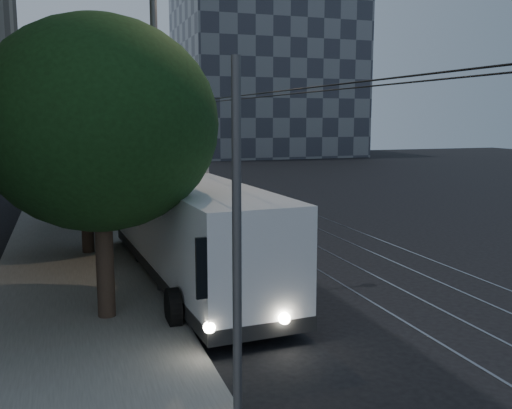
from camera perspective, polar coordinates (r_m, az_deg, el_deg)
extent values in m
plane|color=black|center=(20.15, 4.49, -6.01)|extent=(120.00, 120.00, 0.00)
cube|color=slate|center=(38.25, -18.11, 0.76)|extent=(5.00, 90.00, 0.15)
cube|color=gray|center=(39.07, -6.63, 1.20)|extent=(0.08, 90.00, 0.02)
cube|color=gray|center=(39.39, -4.58, 1.29)|extent=(0.08, 90.00, 0.02)
cube|color=gray|center=(39.79, -2.40, 1.39)|extent=(0.08, 90.00, 0.02)
cube|color=gray|center=(40.21, -0.43, 1.47)|extent=(0.08, 90.00, 0.02)
cylinder|color=black|center=(38.11, -12.95, 9.28)|extent=(0.02, 90.00, 0.02)
cylinder|color=black|center=(38.18, -11.89, 9.31)|extent=(0.02, 90.00, 0.02)
cylinder|color=#505052|center=(8.53, -1.92, -5.75)|extent=(0.14, 0.14, 6.00)
cylinder|color=#505052|center=(28.09, -13.69, 4.19)|extent=(0.14, 0.14, 6.00)
cylinder|color=#505052|center=(48.02, -15.77, 5.92)|extent=(0.14, 0.14, 6.00)
cylinder|color=#505052|center=(67.99, -16.63, 6.64)|extent=(0.14, 0.14, 6.00)
cube|color=#333641|center=(77.60, 0.90, 13.88)|extent=(22.00, 18.00, 24.00)
cube|color=silver|center=(17.86, -6.71, -2.13)|extent=(3.31, 12.12, 2.85)
cube|color=black|center=(18.14, -6.64, -6.08)|extent=(3.36, 12.16, 0.35)
cube|color=black|center=(18.32, -7.04, -1.46)|extent=(3.21, 9.63, 1.05)
cube|color=black|center=(12.17, -0.92, -5.93)|extent=(2.25, 0.22, 1.30)
cube|color=black|center=(23.62, -9.70, 1.03)|extent=(2.05, 0.21, 1.00)
cube|color=green|center=(11.97, -0.93, -1.77)|extent=(1.60, 0.16, 0.32)
cube|color=gray|center=(20.55, -8.52, 3.97)|extent=(2.28, 2.33, 0.50)
sphere|color=white|center=(12.30, -4.69, -12.15)|extent=(0.26, 0.26, 0.26)
sphere|color=white|center=(12.78, 2.87, -11.31)|extent=(0.26, 0.26, 0.26)
cylinder|color=#505052|center=(21.48, -9.86, 6.83)|extent=(0.06, 4.52, 2.36)
cylinder|color=#505052|center=(21.58, -8.28, 6.87)|extent=(0.06, 4.52, 2.36)
cylinder|color=black|center=(14.32, -8.28, -10.21)|extent=(0.30, 1.00, 1.00)
cylinder|color=black|center=(14.91, 1.13, -9.33)|extent=(0.30, 1.00, 1.00)
cylinder|color=black|center=(20.48, -11.53, -4.47)|extent=(0.30, 1.00, 1.00)
cylinder|color=black|center=(20.90, -4.85, -4.06)|extent=(0.30, 1.00, 1.00)
cylinder|color=black|center=(22.34, -12.14, -3.39)|extent=(0.30, 1.00, 1.00)
cylinder|color=black|center=(22.73, -6.00, -3.03)|extent=(0.30, 1.00, 1.00)
imported|color=gray|center=(26.54, -10.37, -0.91)|extent=(4.18, 5.77, 1.46)
imported|color=white|center=(32.48, -12.41, 0.76)|extent=(3.07, 4.48, 1.42)
imported|color=silver|center=(41.28, -12.52, 2.37)|extent=(3.01, 4.92, 1.33)
imported|color=#B2B2B6|center=(47.38, -12.45, 3.32)|extent=(3.39, 5.02, 1.56)
imported|color=white|center=(53.21, -14.67, 3.77)|extent=(2.85, 4.63, 1.47)
cylinder|color=black|center=(14.80, -14.85, -6.12)|extent=(0.44, 0.44, 2.81)
ellipsoid|color=black|center=(14.33, -15.41, 7.76)|extent=(5.74, 5.74, 5.17)
cylinder|color=black|center=(21.99, -16.51, -2.00)|extent=(0.44, 0.44, 2.31)
ellipsoid|color=black|center=(21.64, -16.89, 6.58)|extent=(5.69, 5.69, 5.12)
cylinder|color=black|center=(27.78, -16.41, 0.48)|extent=(0.44, 0.44, 2.58)
ellipsoid|color=black|center=(27.52, -16.68, 6.62)|extent=(4.49, 4.49, 4.04)
cylinder|color=black|center=(34.16, -17.29, 1.67)|extent=(0.44, 0.44, 2.27)
ellipsoid|color=black|center=(33.94, -17.51, 6.55)|extent=(4.74, 4.74, 4.26)
cylinder|color=black|center=(46.26, -17.06, 3.78)|extent=(0.44, 0.44, 2.80)
ellipsoid|color=black|center=(46.11, -17.22, 7.39)|extent=(4.03, 4.03, 3.63)
cylinder|color=black|center=(55.43, -17.33, 4.56)|extent=(0.44, 0.44, 2.83)
ellipsoid|color=black|center=(55.31, -17.49, 8.13)|extent=(5.45, 5.45, 4.91)
cylinder|color=#505052|center=(16.26, -9.99, 10.12)|extent=(0.20, 0.20, 11.10)
cylinder|color=#505052|center=(39.49, -15.13, 7.94)|extent=(0.20, 0.20, 9.51)
cylinder|color=#505052|center=(39.77, -13.84, 14.31)|extent=(2.09, 0.12, 0.12)
sphere|color=#FFC68C|center=(39.85, -12.43, 14.21)|extent=(0.44, 0.44, 0.44)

